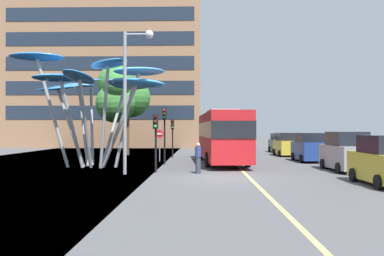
# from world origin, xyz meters

# --- Properties ---
(ground) EXTENTS (120.00, 240.00, 0.10)m
(ground) POSITION_xyz_m (-0.72, 0.00, -0.05)
(ground) COLOR #4C4C4F
(red_bus) EXTENTS (3.34, 11.39, 3.77)m
(red_bus) POSITION_xyz_m (0.57, 8.45, 2.06)
(red_bus) COLOR red
(red_bus) RESTS_ON ground
(leaf_sculpture) EXTENTS (10.39, 9.77, 7.31)m
(leaf_sculpture) POSITION_xyz_m (-7.39, 5.65, 5.39)
(leaf_sculpture) COLOR #9EA0A5
(leaf_sculpture) RESTS_ON ground
(traffic_light_kerb_near) EXTENTS (0.28, 0.42, 3.23)m
(traffic_light_kerb_near) POSITION_xyz_m (-3.44, 2.24, 2.35)
(traffic_light_kerb_near) COLOR black
(traffic_light_kerb_near) RESTS_ON ground
(traffic_light_kerb_far) EXTENTS (0.28, 0.42, 3.86)m
(traffic_light_kerb_far) POSITION_xyz_m (-3.42, 7.28, 2.79)
(traffic_light_kerb_far) COLOR black
(traffic_light_kerb_far) RESTS_ON ground
(traffic_light_island_mid) EXTENTS (0.28, 0.42, 3.23)m
(traffic_light_island_mid) POSITION_xyz_m (-3.36, 13.95, 2.35)
(traffic_light_island_mid) COLOR black
(traffic_light_island_mid) RESTS_ON ground
(car_parked_mid) EXTENTS (2.07, 4.30, 2.27)m
(car_parked_mid) POSITION_xyz_m (7.48, 3.35, 1.06)
(car_parked_mid) COLOR gray
(car_parked_mid) RESTS_ON ground
(car_parked_far) EXTENTS (2.01, 4.05, 2.14)m
(car_parked_far) POSITION_xyz_m (7.20, 9.96, 1.01)
(car_parked_far) COLOR navy
(car_parked_far) RESTS_ON ground
(car_side_street) EXTENTS (2.00, 3.98, 2.10)m
(car_side_street) POSITION_xyz_m (6.92, 16.16, 0.99)
(car_side_street) COLOR gold
(car_side_street) RESTS_ON ground
(car_far_side) EXTENTS (2.06, 4.06, 2.01)m
(car_far_side) POSITION_xyz_m (7.49, 21.70, 0.95)
(car_far_side) COLOR #2D5138
(car_far_side) RESTS_ON ground
(street_lamp) EXTENTS (1.62, 0.44, 7.69)m
(street_lamp) POSITION_xyz_m (-4.63, 1.39, 4.90)
(street_lamp) COLOR gray
(street_lamp) RESTS_ON ground
(tree_pavement_near) EXTENTS (4.99, 5.23, 8.60)m
(tree_pavement_near) POSITION_xyz_m (-8.47, 17.24, 5.65)
(tree_pavement_near) COLOR brown
(tree_pavement_near) RESTS_ON ground
(pedestrian) EXTENTS (0.34, 0.34, 1.68)m
(pedestrian) POSITION_xyz_m (-1.08, 1.89, 0.84)
(pedestrian) COLOR #2D3342
(pedestrian) RESTS_ON ground
(no_entry_sign) EXTENTS (0.60, 0.12, 2.37)m
(no_entry_sign) POSITION_xyz_m (-4.02, 9.74, 1.59)
(no_entry_sign) COLOR gray
(no_entry_sign) RESTS_ON ground
(backdrop_building) EXTENTS (26.10, 15.71, 25.49)m
(backdrop_building) POSITION_xyz_m (-14.00, 38.19, 12.75)
(backdrop_building) COLOR #936B4C
(backdrop_building) RESTS_ON ground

